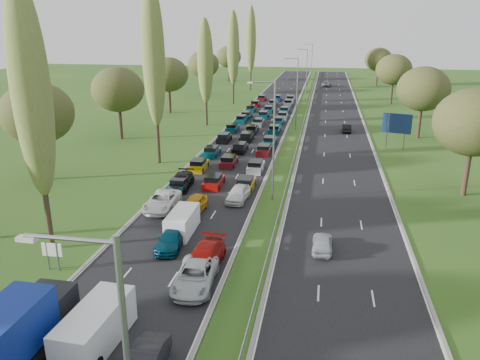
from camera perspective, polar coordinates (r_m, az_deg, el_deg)
The scene contains 24 objects.
ground at distance 83.31m, azimuth 6.88°, elevation 6.42°, with size 260.00×260.00×0.00m, color #275219.
near_carriageway at distance 86.39m, azimuth 2.49°, elevation 6.95°, with size 10.50×215.00×0.04m, color black.
far_carriageway at distance 85.65m, azimuth 11.53°, elevation 6.50°, with size 10.50×215.00×0.04m, color black.
central_reservation at distance 85.65m, azimuth 7.01°, elevation 7.11°, with size 2.36×215.00×0.32m.
lamp_columns at distance 80.34m, azimuth 6.95°, elevation 10.33°, with size 0.18×140.18×12.00m.
poplar_row at distance 72.79m, azimuth -6.47°, elevation 14.60°, with size 2.80×127.80×22.44m.
woodland_left at distance 71.88m, azimuth -15.80°, elevation 10.23°, with size 8.00×166.00×11.10m.
woodland_right at distance 70.31m, azimuth 22.66°, elevation 9.37°, with size 8.00×153.00×11.10m.
traffic_queue_fill at distance 81.47m, azimuth 2.01°, elevation 6.59°, with size 9.13×69.95×0.80m.
near_car_2 at distance 45.64m, azimuth -9.46°, elevation -2.53°, with size 2.62×5.67×1.58m, color white.
near_car_3 at distance 51.19m, azimuth -7.17°, elevation -0.16°, with size 2.13×5.24×1.52m, color black.
near_car_7 at distance 37.80m, azimuth -8.40°, elevation -7.15°, with size 1.90×4.67×1.36m, color #043448.
near_car_8 at distance 44.33m, azimuth -5.61°, elevation -3.02°, with size 1.82×4.51×1.54m, color orange.
near_car_10 at distance 32.25m, azimuth -5.49°, elevation -11.56°, with size 2.55×5.53×1.54m, color #B3BABD.
near_car_11 at distance 34.42m, azimuth -4.38°, elevation -9.43°, with size 2.25×5.53×1.61m, color #930D09.
near_car_12 at distance 47.04m, azimuth -0.23°, elevation -1.68°, with size 1.79×4.46×1.52m, color silver.
far_car_0 at distance 37.46m, azimuth 10.02°, elevation -7.52°, with size 1.55×3.85×1.31m, color #AAB1B4.
far_car_1 at distance 80.74m, azimuth 12.87°, elevation 6.22°, with size 1.41×4.04×1.33m, color black.
far_car_2 at distance 143.59m, azimuth 10.48°, elevation 11.45°, with size 2.48×5.37×1.49m, color slate.
blue_lorry at distance 27.12m, azimuth -26.10°, elevation -16.99°, with size 2.45×8.81×3.72m.
white_van_front at distance 27.99m, azimuth -16.96°, elevation -16.51°, with size 2.22×5.67×2.28m.
white_van_rear at distance 40.28m, azimuth -6.95°, elevation -4.99°, with size 1.89×4.83×1.94m.
info_sign at distance 36.42m, azimuth -21.92°, elevation -8.21°, with size 1.50×0.16×2.10m.
direction_sign at distance 70.07m, azimuth 18.58°, elevation 6.37°, with size 3.85×1.27×5.20m.
Camera 1 is at (9.23, -1.48, 16.71)m, focal length 35.00 mm.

